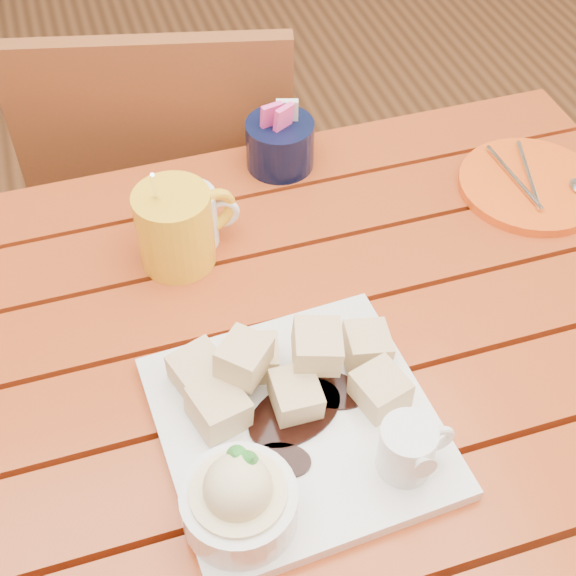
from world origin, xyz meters
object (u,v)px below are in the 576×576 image
object	(u,v)px
table	(253,420)
coffee_mug_right	(177,226)
orange_saucer	(532,185)
chair_far	(173,203)
dessert_plate	(286,434)

from	to	relation	value
table	coffee_mug_right	distance (m)	0.26
coffee_mug_right	orange_saucer	size ratio (longest dim) A/B	0.80
table	coffee_mug_right	size ratio (longest dim) A/B	7.54
coffee_mug_right	orange_saucer	world-z (taller)	coffee_mug_right
table	orange_saucer	size ratio (longest dim) A/B	6.00
orange_saucer	chair_far	world-z (taller)	chair_far
coffee_mug_right	chair_far	distance (m)	0.50
orange_saucer	coffee_mug_right	bearing A→B (deg)	178.33
dessert_plate	orange_saucer	world-z (taller)	dessert_plate
table	coffee_mug_right	xyz separation A→B (m)	(-0.04, 0.20, 0.16)
dessert_plate	coffee_mug_right	bearing A→B (deg)	97.86
table	chair_far	xyz separation A→B (m)	(0.01, 0.59, -0.14)
dessert_plate	chair_far	xyz separation A→B (m)	(0.00, 0.70, -0.28)
dessert_plate	orange_saucer	size ratio (longest dim) A/B	1.49
table	coffee_mug_right	world-z (taller)	coffee_mug_right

